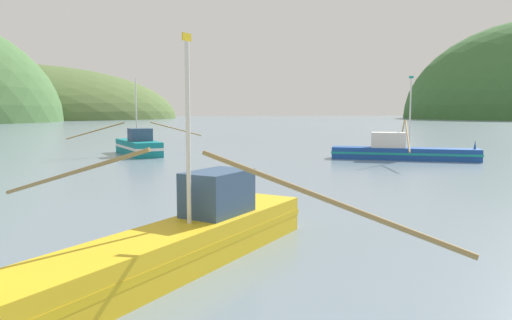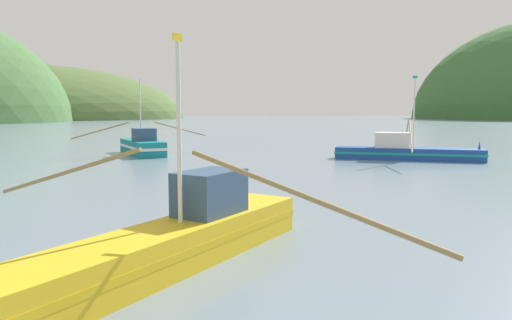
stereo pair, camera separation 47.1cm
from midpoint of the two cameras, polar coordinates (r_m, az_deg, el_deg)
The scene contains 4 objects.
hill_mid_right at distance 237.62m, azimuth -25.77°, elevation 4.37°, with size 134.10×107.28×46.72m, color #516B38.
fishing_boat_yellow at distance 13.21m, azimuth -9.59°, elevation -9.20°, with size 11.70×9.99×6.11m.
fishing_boat_blue at distance 41.99m, azimuth 16.31°, elevation 1.01°, with size 11.76×14.62×6.84m.
fishing_boat_teal at distance 45.99m, azimuth -13.85°, elevation 1.61°, with size 11.46×8.28×6.99m.
Camera 1 is at (-1.31, 0.70, 4.17)m, focal length 34.29 mm.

